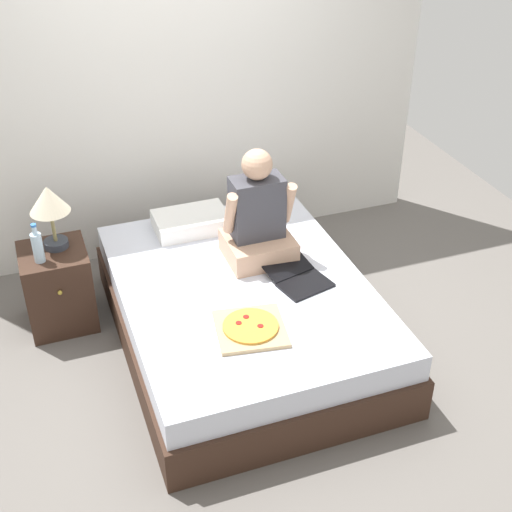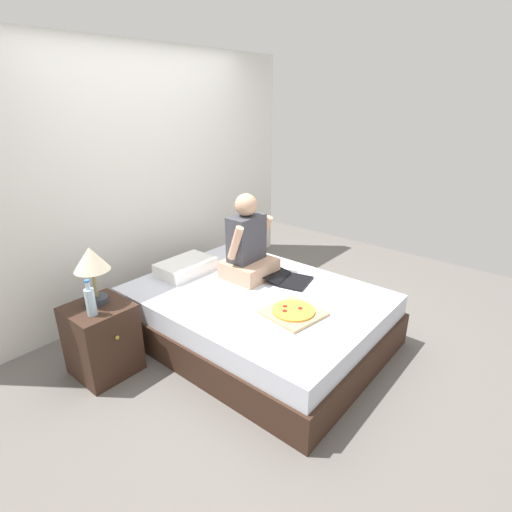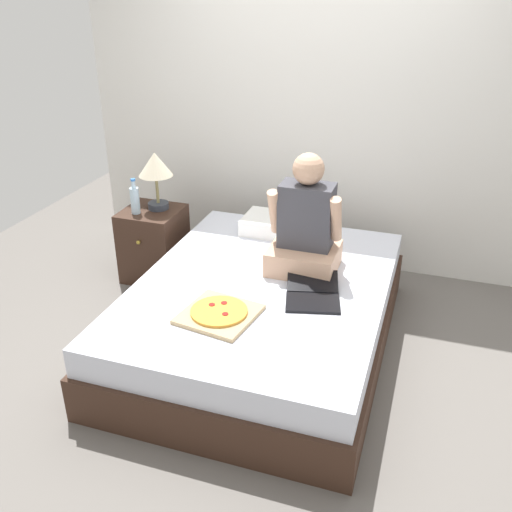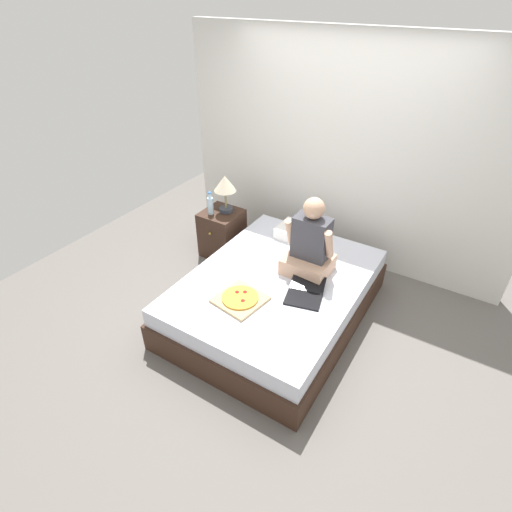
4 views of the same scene
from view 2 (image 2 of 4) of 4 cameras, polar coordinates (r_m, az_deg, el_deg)
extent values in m
plane|color=#66605B|center=(3.69, 0.14, -11.61)|extent=(5.87, 5.87, 0.00)
cube|color=silver|center=(4.20, -15.14, 10.40)|extent=(3.87, 0.12, 2.50)
cube|color=#382319|center=(3.61, 0.14, -9.72)|extent=(1.58, 2.11, 0.29)
cube|color=silver|center=(3.49, 0.14, -6.46)|extent=(1.53, 2.05, 0.18)
cube|color=#382319|center=(3.37, -21.13, -11.03)|extent=(0.44, 0.44, 0.58)
sphere|color=gold|center=(3.13, -19.22, -10.94)|extent=(0.03, 0.03, 0.03)
cylinder|color=#333842|center=(3.27, -21.72, -5.80)|extent=(0.16, 0.16, 0.05)
cylinder|color=olive|center=(3.22, -22.05, -3.66)|extent=(0.02, 0.02, 0.22)
cone|color=beige|center=(3.14, -22.57, -0.37)|extent=(0.26, 0.26, 0.18)
cylinder|color=silver|center=(3.08, -22.55, -6.12)|extent=(0.07, 0.07, 0.20)
cylinder|color=silver|center=(3.03, -22.91, -3.94)|extent=(0.03, 0.03, 0.06)
cylinder|color=blue|center=(3.01, -23.01, -3.31)|extent=(0.04, 0.03, 0.02)
cube|color=white|center=(3.85, -10.02, -1.53)|extent=(0.52, 0.34, 0.12)
cube|color=tan|center=(3.71, -0.99, -1.76)|extent=(0.44, 0.40, 0.16)
cube|color=#3F3F47|center=(3.62, -1.38, 2.57)|extent=(0.34, 0.20, 0.42)
sphere|color=tan|center=(3.53, -1.43, 7.32)|extent=(0.20, 0.20, 0.20)
cylinder|color=tan|center=(3.44, -2.95, 1.86)|extent=(0.07, 0.18, 0.32)
cylinder|color=tan|center=(3.73, 1.22, 3.49)|extent=(0.07, 0.18, 0.32)
cube|color=black|center=(3.62, 5.80, -3.69)|extent=(0.36, 0.29, 0.02)
cube|color=black|center=(3.68, 2.80, -2.61)|extent=(0.35, 0.27, 0.06)
cube|color=tan|center=(3.12, 5.35, -8.10)|extent=(0.46, 0.46, 0.03)
cylinder|color=gold|center=(3.11, 5.36, -7.77)|extent=(0.33, 0.33, 0.02)
cylinder|color=maroon|center=(3.09, 4.11, -7.82)|extent=(0.04, 0.04, 0.00)
cylinder|color=maroon|center=(3.13, 6.35, -7.43)|extent=(0.04, 0.04, 0.00)
cylinder|color=maroon|center=(3.15, 4.17, -7.17)|extent=(0.04, 0.04, 0.00)
camera|label=1|loc=(2.23, 104.45, 25.29)|focal=50.00mm
camera|label=3|loc=(3.50, 60.41, 14.57)|focal=40.00mm
camera|label=4|loc=(3.96, 56.50, 24.56)|focal=28.00mm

